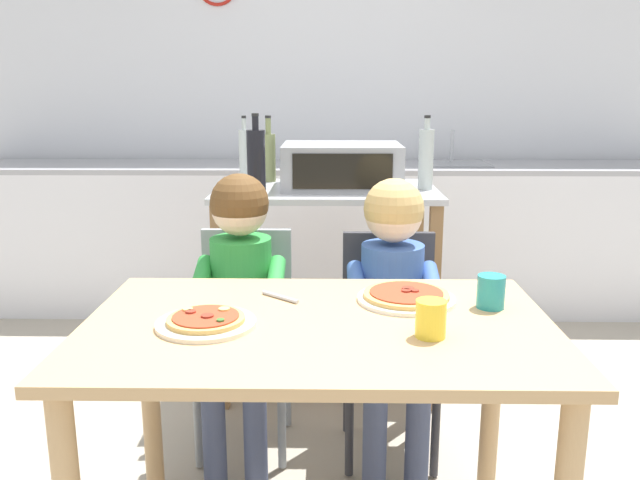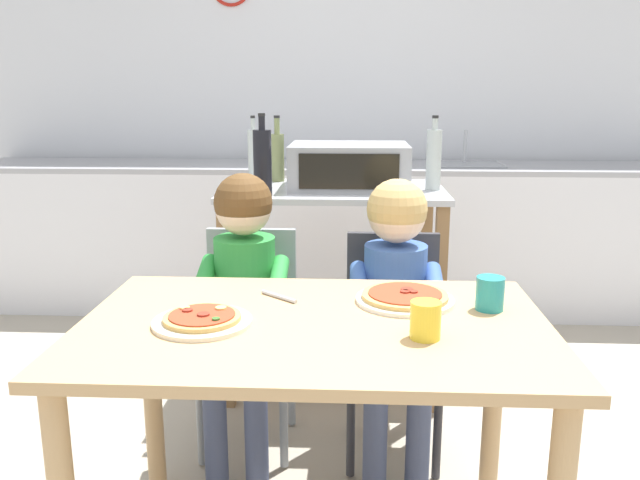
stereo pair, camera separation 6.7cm
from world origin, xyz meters
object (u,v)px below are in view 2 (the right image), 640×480
object	(u,v)px
toaster_oven	(349,166)
dining_chair_left	(249,322)
drinking_cup_yellow	(425,320)
kitchen_island_cart	(334,256)
drinking_cup_teal	(490,293)
dining_table	(314,362)
bottle_dark_olive_oil	(254,154)
serving_spoon	(279,296)
dining_chair_right	(393,329)
bottle_clear_vinegar	(263,162)
bottle_squat_spirits	(277,156)
bottle_slim_sauce	(434,159)
child_in_blue_striped_shirt	(396,286)
pizza_plate_cream	(202,320)
pizza_plate_white	(405,298)
child_in_green_shirt	(243,278)

from	to	relation	value
toaster_oven	dining_chair_left	bearing A→B (deg)	-124.80
dining_chair_left	drinking_cup_yellow	world-z (taller)	drinking_cup_yellow
kitchen_island_cart	drinking_cup_yellow	size ratio (longest dim) A/B	10.32
drinking_cup_teal	dining_table	bearing A→B (deg)	-165.90
bottle_dark_olive_oil	serving_spoon	xyz separation A→B (m)	(0.26, -1.24, -0.29)
dining_chair_right	bottle_clear_vinegar	bearing A→B (deg)	147.00
dining_chair_right	drinking_cup_teal	distance (m)	0.66
dining_table	serving_spoon	distance (m)	0.25
kitchen_island_cart	bottle_squat_spirits	bearing A→B (deg)	142.66
bottle_slim_sauce	child_in_blue_striped_shirt	bearing A→B (deg)	-106.54
toaster_oven	bottle_clear_vinegar	world-z (taller)	bottle_clear_vinegar
pizza_plate_cream	dining_chair_left	bearing A→B (deg)	90.00
bottle_squat_spirits	drinking_cup_yellow	world-z (taller)	bottle_squat_spirits
bottle_clear_vinegar	pizza_plate_white	distance (m)	1.01
toaster_oven	dining_chair_right	distance (m)	0.80
bottle_clear_vinegar	serving_spoon	size ratio (longest dim) A/B	2.36
bottle_clear_vinegar	bottle_squat_spirits	xyz separation A→B (m)	(0.01, 0.43, -0.02)
pizza_plate_cream	pizza_plate_white	bearing A→B (deg)	21.05
bottle_dark_olive_oil	pizza_plate_white	xyz separation A→B (m)	(0.62, -1.25, -0.28)
bottle_clear_vinegar	pizza_plate_white	world-z (taller)	bottle_clear_vinegar
dining_chair_left	serving_spoon	distance (m)	0.60
pizza_plate_white	drinking_cup_yellow	xyz separation A→B (m)	(0.03, -0.27, 0.03)
dining_chair_left	dining_chair_right	size ratio (longest dim) A/B	1.00
pizza_plate_cream	bottle_dark_olive_oil	bearing A→B (deg)	93.19
bottle_clear_vinegar	dining_chair_right	distance (m)	0.84
toaster_oven	child_in_green_shirt	xyz separation A→B (m)	(-0.37, -0.65, -0.33)
dining_chair_right	drinking_cup_teal	bearing A→B (deg)	-66.75
drinking_cup_yellow	child_in_blue_striped_shirt	bearing A→B (deg)	92.52
toaster_oven	pizza_plate_white	size ratio (longest dim) A/B	1.82
dining_table	pizza_plate_cream	distance (m)	0.32
dining_chair_left	drinking_cup_yellow	bearing A→B (deg)	-54.56
pizza_plate_cream	drinking_cup_yellow	distance (m)	0.57
bottle_slim_sauce	pizza_plate_white	distance (m)	1.06
bottle_squat_spirits	pizza_plate_cream	distance (m)	1.48
bottle_clear_vinegar	drinking_cup_teal	distance (m)	1.17
child_in_blue_striped_shirt	pizza_plate_cream	size ratio (longest dim) A/B	3.96
bottle_clear_vinegar	child_in_green_shirt	bearing A→B (deg)	-93.09
toaster_oven	drinking_cup_yellow	bearing A→B (deg)	-81.53
dining_chair_right	child_in_blue_striped_shirt	xyz separation A→B (m)	(0.00, -0.12, 0.20)
child_in_blue_striped_shirt	bottle_squat_spirits	bearing A→B (deg)	119.95
bottle_squat_spirits	child_in_green_shirt	distance (m)	0.91
pizza_plate_white	bottle_slim_sauce	bearing A→B (deg)	79.25
toaster_oven	bottle_slim_sauce	bearing A→B (deg)	-8.18
bottle_squat_spirits	toaster_oven	bearing A→B (deg)	-29.07
child_in_green_shirt	serving_spoon	xyz separation A→B (m)	(0.17, -0.39, 0.07)
bottle_dark_olive_oil	dining_table	bearing A→B (deg)	-75.44
kitchen_island_cart	pizza_plate_white	bearing A→B (deg)	-77.21
kitchen_island_cart	bottle_clear_vinegar	world-z (taller)	bottle_clear_vinegar
bottle_slim_sauce	bottle_clear_vinegar	bearing A→B (deg)	-165.07
dining_chair_right	child_in_blue_striped_shirt	world-z (taller)	child_in_blue_striped_shirt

